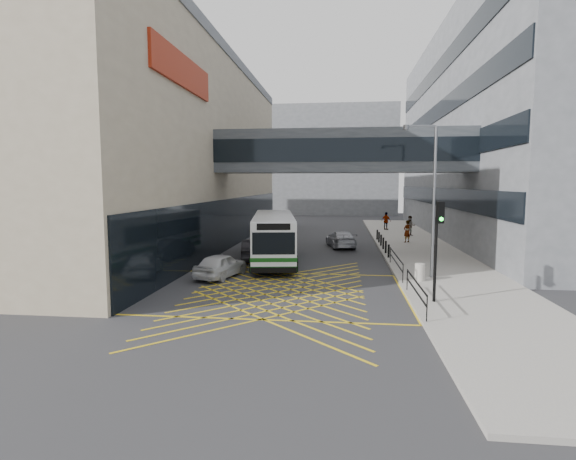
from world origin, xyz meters
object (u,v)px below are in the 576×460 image
(car_dark, at_px, (254,250))
(car_silver, at_px, (341,239))
(car_white, at_px, (221,265))
(traffic_light, at_px, (438,237))
(bus, at_px, (274,236))
(pedestrian_b, at_px, (410,226))
(pedestrian_c, at_px, (386,221))
(litter_bin, at_px, (420,272))
(street_lamp, at_px, (431,192))
(pedestrian_a, at_px, (407,231))

(car_dark, distance_m, car_silver, 9.06)
(car_white, bearing_deg, traffic_light, 170.50)
(bus, xyz_separation_m, car_dark, (-1.44, 0.34, -0.97))
(car_dark, relative_size, pedestrian_b, 2.41)
(car_silver, xyz_separation_m, pedestrian_c, (4.91, 13.16, 0.40))
(car_white, relative_size, car_silver, 0.92)
(traffic_light, distance_m, litter_bin, 4.94)
(car_white, xyz_separation_m, pedestrian_c, (11.54, 25.81, 0.44))
(car_white, height_order, pedestrian_c, pedestrian_c)
(street_lamp, xyz_separation_m, pedestrian_c, (0.18, 25.19, -3.66))
(litter_bin, xyz_separation_m, pedestrian_a, (1.54, 15.68, 0.50))
(street_lamp, bearing_deg, pedestrian_c, 80.38)
(litter_bin, relative_size, pedestrian_c, 0.47)
(car_dark, relative_size, street_lamp, 0.57)
(traffic_light, xyz_separation_m, street_lamp, (0.67, 5.29, 1.82))
(bus, distance_m, car_silver, 8.53)
(bus, xyz_separation_m, pedestrian_b, (11.18, 15.00, -0.57))
(traffic_light, bearing_deg, bus, 108.96)
(street_lamp, relative_size, pedestrian_b, 4.24)
(car_silver, height_order, traffic_light, traffic_light)
(pedestrian_b, distance_m, pedestrian_c, 5.65)
(bus, bearing_deg, car_dark, 158.17)
(traffic_light, bearing_deg, car_silver, 82.01)
(car_dark, height_order, pedestrian_b, pedestrian_b)
(bus, height_order, pedestrian_c, bus)
(pedestrian_c, bearing_deg, car_white, 102.04)
(car_silver, xyz_separation_m, pedestrian_b, (6.71, 7.81, 0.39))
(bus, bearing_deg, pedestrian_b, 44.72)
(car_dark, xyz_separation_m, litter_bin, (10.04, -6.12, -0.12))
(car_white, distance_m, pedestrian_a, 19.67)
(car_silver, bearing_deg, car_white, 51.02)
(pedestrian_a, relative_size, pedestrian_b, 0.99)
(car_silver, height_order, litter_bin, car_silver)
(litter_bin, bearing_deg, pedestrian_a, 84.38)
(car_silver, relative_size, pedestrian_c, 2.43)
(car_dark, distance_m, pedestrian_b, 19.35)
(car_dark, distance_m, traffic_light, 14.63)
(pedestrian_a, xyz_separation_m, pedestrian_b, (1.04, 5.10, 0.01))
(pedestrian_a, distance_m, pedestrian_c, 10.49)
(bus, xyz_separation_m, pedestrian_a, (10.14, 9.90, -0.58))
(bus, distance_m, traffic_light, 13.30)
(car_white, height_order, car_silver, car_silver)
(bus, relative_size, car_white, 2.66)
(bus, height_order, pedestrian_b, bus)
(litter_bin, bearing_deg, car_dark, 148.65)
(car_white, bearing_deg, litter_bin, -167.65)
(traffic_light, relative_size, pedestrian_c, 2.24)
(street_lamp, bearing_deg, traffic_light, -106.40)
(pedestrian_b, bearing_deg, bus, -125.78)
(car_white, xyz_separation_m, car_silver, (6.63, 12.65, 0.04))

